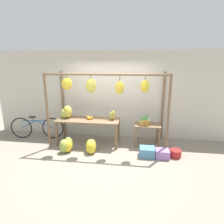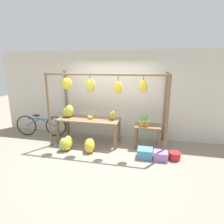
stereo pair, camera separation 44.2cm
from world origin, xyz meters
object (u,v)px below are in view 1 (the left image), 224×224
at_px(parked_bicycle, 37,128).
at_px(papaya_pile, 112,116).
at_px(banana_pile_on_table, 67,112).
at_px(orange_pile, 89,118).
at_px(banana_pile_ground_left, 66,145).
at_px(banana_pile_ground_right, 91,146).
at_px(pineapple_cluster, 145,121).
at_px(fruit_crate_purple, 162,154).
at_px(blue_bucket, 175,153).
at_px(fruit_crate_white, 147,152).

distance_m(parked_bicycle, papaya_pile, 2.57).
bearing_deg(banana_pile_on_table, papaya_pile, -0.99).
relative_size(orange_pile, banana_pile_ground_left, 0.46).
xyz_separation_m(banana_pile_ground_right, papaya_pile, (0.51, 0.62, 0.73)).
relative_size(pineapple_cluster, fruit_crate_purple, 0.95).
relative_size(banana_pile_ground_right, blue_bucket, 1.40).
xyz_separation_m(banana_pile_ground_left, parked_bicycle, (-1.31, 0.83, 0.18)).
bearing_deg(fruit_crate_white, banana_pile_ground_left, -178.92).
relative_size(parked_bicycle, papaya_pile, 6.06).
bearing_deg(blue_bucket, fruit_crate_white, -174.52).
distance_m(pineapple_cluster, fruit_crate_purple, 1.04).
bearing_deg(banana_pile_ground_right, fruit_crate_white, -0.86).
bearing_deg(papaya_pile, fruit_crate_purple, -25.31).
distance_m(fruit_crate_white, blue_bucket, 0.75).
bearing_deg(fruit_crate_white, blue_bucket, 5.48).
bearing_deg(banana_pile_on_table, pineapple_cluster, -0.71).
xyz_separation_m(banana_pile_on_table, papaya_pile, (1.41, -0.02, -0.05)).
bearing_deg(blue_bucket, papaya_pile, 162.07).
bearing_deg(banana_pile_ground_left, fruit_crate_white, 1.08).
height_order(fruit_crate_white, papaya_pile, papaya_pile).
relative_size(fruit_crate_white, blue_bucket, 1.30).
relative_size(pineapple_cluster, parked_bicycle, 0.19).
height_order(banana_pile_on_table, banana_pile_ground_left, banana_pile_on_table).
bearing_deg(fruit_crate_white, papaya_pile, 147.71).
xyz_separation_m(banana_pile_ground_left, fruit_crate_white, (2.21, 0.04, -0.07)).
relative_size(banana_pile_ground_left, fruit_crate_purple, 1.31).
bearing_deg(blue_bucket, parked_bicycle, 170.41).
bearing_deg(parked_bicycle, blue_bucket, -9.59).
relative_size(banana_pile_ground_right, parked_bicycle, 0.24).
relative_size(banana_pile_ground_left, banana_pile_ground_right, 1.10).
bearing_deg(pineapple_cluster, banana_pile_on_table, 179.29).
xyz_separation_m(orange_pile, papaya_pile, (0.70, 0.00, 0.09)).
relative_size(pineapple_cluster, papaya_pile, 1.17).
height_order(orange_pile, pineapple_cluster, pineapple_cluster).
bearing_deg(banana_pile_on_table, orange_pile, -2.07).
relative_size(pineapple_cluster, banana_pile_ground_right, 0.80).
relative_size(banana_pile_on_table, orange_pile, 1.81).
bearing_deg(banana_pile_ground_right, orange_pile, 107.71).
bearing_deg(orange_pile, pineapple_cluster, -0.12).
bearing_deg(blue_bucket, banana_pile_ground_right, -178.77).
distance_m(blue_bucket, papaya_pile, 2.01).
height_order(pineapple_cluster, blue_bucket, pineapple_cluster).
height_order(banana_pile_ground_left, fruit_crate_purple, banana_pile_ground_left).
xyz_separation_m(banana_pile_on_table, fruit_crate_white, (2.42, -0.66, -0.83)).
bearing_deg(banana_pile_ground_left, fruit_crate_purple, 0.38).
xyz_separation_m(papaya_pile, fruit_crate_purple, (1.40, -0.66, -0.79)).
distance_m(banana_pile_on_table, blue_bucket, 3.33).
bearing_deg(fruit_crate_white, pineapple_cluster, 95.58).
bearing_deg(papaya_pile, blue_bucket, -17.93).
relative_size(orange_pile, pineapple_cluster, 0.64).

